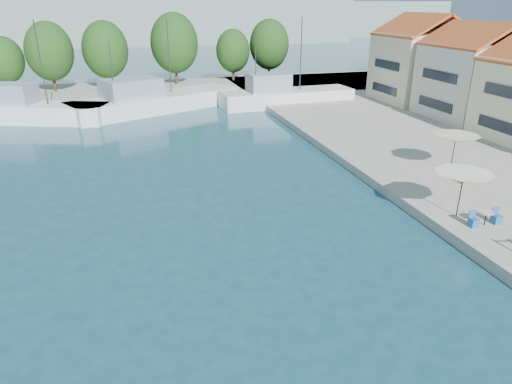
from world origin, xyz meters
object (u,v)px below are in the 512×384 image
object	(u,v)px
umbrella_white	(463,177)
trawler_04	(284,97)
trawler_02	(32,111)
umbrella_cream	(456,138)
trawler_03	(153,101)

from	to	relation	value
umbrella_white	trawler_04	bearing A→B (deg)	87.63
trawler_02	umbrella_cream	size ratio (longest dim) A/B	4.84
trawler_03	trawler_04	xyz separation A→B (m)	(15.04, -1.23, 0.00)
trawler_02	umbrella_cream	distance (m)	39.74
umbrella_white	umbrella_cream	size ratio (longest dim) A/B	0.96
umbrella_white	umbrella_cream	world-z (taller)	umbrella_cream
umbrella_white	umbrella_cream	xyz separation A→B (m)	(4.40, 6.29, 0.02)
umbrella_white	trawler_02	bearing A→B (deg)	129.04
umbrella_cream	umbrella_white	bearing A→B (deg)	-124.96
trawler_03	umbrella_cream	xyz separation A→B (m)	(18.09, -27.40, 1.79)
trawler_02	trawler_03	world-z (taller)	same
trawler_04	umbrella_cream	xyz separation A→B (m)	(3.06, -26.17, 1.79)
trawler_02	umbrella_white	size ratio (longest dim) A/B	5.02
trawler_03	trawler_02	bearing A→B (deg)	162.87
umbrella_white	umbrella_cream	distance (m)	7.67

